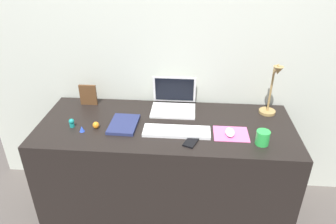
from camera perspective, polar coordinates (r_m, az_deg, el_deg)
name	(u,v)px	position (r m, az deg, el deg)	size (l,w,h in m)	color
ground_plane	(166,208)	(2.45, -0.35, -17.23)	(6.00, 6.00, 0.00)	#59514C
back_wall	(170,100)	(2.31, 0.38, 2.27)	(2.83, 0.05, 1.47)	beige
desk	(166,170)	(2.20, -0.38, -10.54)	(1.63, 0.65, 0.74)	black
laptop	(174,101)	(2.15, 1.06, 2.03)	(0.30, 0.24, 0.21)	white
keyboard	(177,131)	(1.89, 1.60, -3.60)	(0.41, 0.13, 0.02)	white
mousepad	(231,134)	(1.92, 11.50, -3.97)	(0.21, 0.17, 0.00)	pink
mouse	(230,132)	(1.90, 11.33, -3.67)	(0.06, 0.10, 0.03)	white
cell_phone	(192,141)	(1.82, 4.37, -5.37)	(0.06, 0.13, 0.01)	black
desk_lamp	(272,92)	(2.12, 18.59, 3.56)	(0.11, 0.16, 0.37)	#A5844C
notebook_pad	(124,124)	(1.99, -8.15, -2.25)	(0.17, 0.24, 0.02)	navy
picture_frame	(88,95)	(2.27, -14.47, 3.06)	(0.12, 0.02, 0.15)	brown
coffee_mug	(263,138)	(1.86, 17.00, -4.54)	(0.08, 0.08, 0.08)	green
toy_figurine_orange	(96,125)	(1.99, -13.12, -2.36)	(0.04, 0.04, 0.04)	orange
toy_figurine_teal	(72,123)	(2.04, -17.30, -1.89)	(0.03, 0.03, 0.06)	teal
toy_figurine_blue	(82,129)	(1.98, -15.57, -3.01)	(0.03, 0.03, 0.04)	blue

